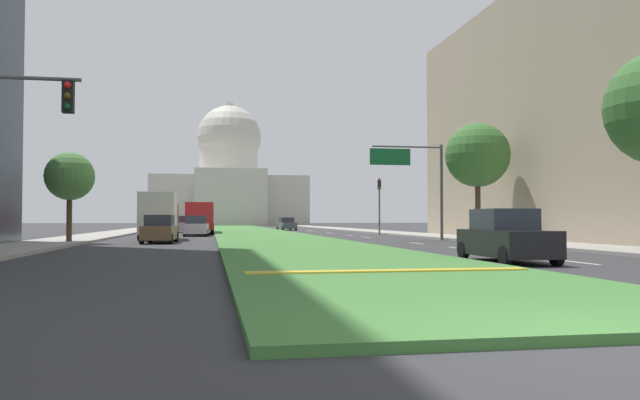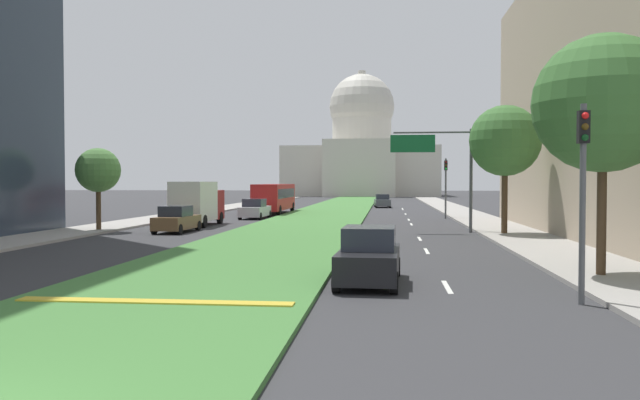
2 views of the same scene
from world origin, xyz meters
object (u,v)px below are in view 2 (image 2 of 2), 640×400
Objects in this scene: capitol_building at (362,153)px; box_truck_delivery at (197,203)px; street_tree_right_near at (603,104)px; sedan_distant at (255,209)px; traffic_light_far_right at (446,180)px; sedan_far_horizon at (267,203)px; sedan_very_far at (382,201)px; sedan_lead_stopped at (369,257)px; city_bus at (274,196)px; overhead_guide_sign at (441,159)px; street_tree_right_mid at (505,141)px; street_tree_left_mid at (98,171)px; traffic_light_near_right at (583,177)px; sedan_midblock at (177,220)px.

box_truck_delivery is (-7.83, -101.13, -8.09)m from capitol_building.
street_tree_right_near is 37.20m from sedan_distant.
traffic_light_far_right is (10.89, -90.46, -6.46)m from capitol_building.
sedan_far_horizon is at bearing 97.00° from sedan_distant.
sedan_distant reaches higher than sedan_very_far.
sedan_lead_stopped is at bearing -62.03° from box_truck_delivery.
city_bus is at bearing 88.88° from sedan_distant.
capitol_building is 105.88m from overhead_guide_sign.
street_tree_right_near is at bearing -86.67° from traffic_light_far_right.
street_tree_right_mid is (-0.06, 16.79, -0.13)m from street_tree_right_near.
street_tree_left_mid is at bearing -127.42° from box_truck_delivery.
capitol_building is 129.33m from traffic_light_near_right.
sedan_lead_stopped is 0.69× the size of box_truck_delivery.
traffic_light_near_right is at bearing -70.78° from sedan_far_horizon.
traffic_light_far_right reaches higher than city_bus.
overhead_guide_sign reaches higher than traffic_light_near_right.
city_bus reaches higher than sedan_distant.
sedan_far_horizon is at bearing 109.22° from traffic_light_near_right.
sedan_lead_stopped is 0.40× the size of city_bus.
overhead_guide_sign is at bearing 94.03° from traffic_light_near_right.
sedan_lead_stopped is at bearing -72.25° from sedan_distant.
traffic_light_near_right is 31.77m from street_tree_left_mid.
capitol_building is at bearing 86.60° from sedan_distant.
street_tree_right_near is 26.85m from sedan_midblock.
sedan_midblock is at bearing -173.88° from overhead_guide_sign.
traffic_light_near_right is at bearing -113.22° from street_tree_right_near.
sedan_lead_stopped reaches higher than sedan_very_far.
sedan_distant is at bearing 138.13° from overhead_guide_sign.
street_tree_right_mid is 21.89m from box_truck_delivery.
traffic_light_near_right reaches higher than box_truck_delivery.
street_tree_right_mid is at bearing 90.22° from street_tree_right_near.
capitol_building is 4.31× the size of street_tree_right_near.
overhead_guide_sign is 26.35m from city_bus.
street_tree_left_mid is at bearing 137.28° from traffic_light_near_right.
street_tree_right_mid is at bearing -79.54° from sedan_very_far.
capitol_building is at bearing 95.02° from overhead_guide_sign.
sedan_distant is at bearing -93.40° from capitol_building.
sedan_midblock is at bearing -94.87° from city_bus.
street_tree_right_near reaches higher than sedan_lead_stopped.
sedan_lead_stopped reaches higher than sedan_far_horizon.
sedan_far_horizon reaches higher than sedan_distant.
sedan_far_horizon is (-16.70, 29.27, -3.80)m from overhead_guide_sign.
city_bus is at bearing -122.12° from sedan_very_far.
city_bus is at bearing -93.64° from capitol_building.
traffic_light_near_right is 0.65× the size of street_tree_right_near.
sedan_lead_stopped is 35.42m from sedan_distant.
overhead_guide_sign is (-1.64, 23.35, 1.31)m from traffic_light_near_right.
traffic_light_far_right is 1.12× the size of sedan_very_far.
sedan_very_far is (10.76, 25.45, -0.04)m from sedan_distant.
sedan_far_horizon is 0.65× the size of box_truck_delivery.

